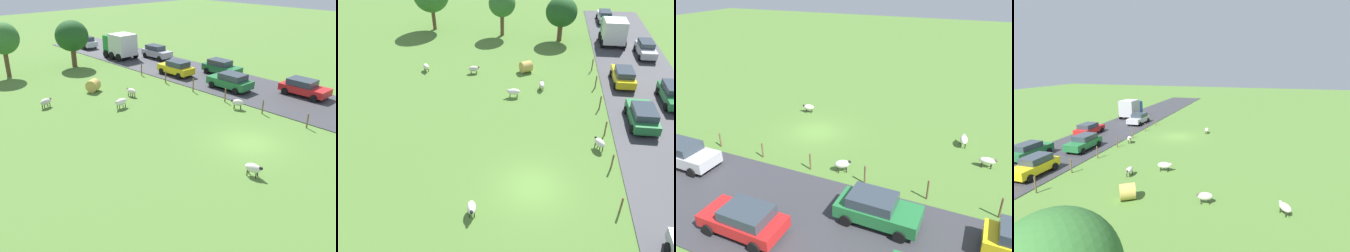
{
  "view_description": "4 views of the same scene",
  "coord_description": "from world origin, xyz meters",
  "views": [
    {
      "loc": [
        -19.3,
        -12.59,
        11.18
      ],
      "look_at": [
        -5.07,
        2.61,
        1.97
      ],
      "focal_mm": 39.25,
      "sensor_mm": 36.0,
      "label": 1
    },
    {
      "loc": [
        0.26,
        -15.71,
        15.53
      ],
      "look_at": [
        -2.16,
        4.18,
        1.67
      ],
      "focal_mm": 36.24,
      "sensor_mm": 36.0,
      "label": 2
    },
    {
      "loc": [
        21.53,
        12.22,
        11.95
      ],
      "look_at": [
        0.61,
        2.76,
        1.29
      ],
      "focal_mm": 35.37,
      "sensor_mm": 36.0,
      "label": 3
    },
    {
      "loc": [
        -10.06,
        31.86,
        9.21
      ],
      "look_at": [
        -0.62,
        0.13,
        1.5
      ],
      "focal_mm": 28.21,
      "sensor_mm": 36.0,
      "label": 4
    }
  ],
  "objects": [
    {
      "name": "ground_plane",
      "position": [
        0.0,
        0.0,
        0.0
      ],
      "size": [
        160.0,
        160.0,
        0.0
      ],
      "primitive_type": "plane",
      "color": "#517A33"
    },
    {
      "name": "road_strip",
      "position": [
        9.92,
        0.0,
        0.03
      ],
      "size": [
        8.0,
        80.0,
        0.06
      ],
      "primitive_type": "cube",
      "color": "#38383D",
      "rests_on": "ground_plane"
    },
    {
      "name": "sheep_0",
      "position": [
        -3.34,
        -2.66,
        0.53
      ],
      "size": [
        0.7,
        1.12,
        0.79
      ],
      "color": "silver",
      "rests_on": "ground_plane"
    },
    {
      "name": "sheep_1",
      "position": [
        0.17,
        13.13,
        0.51
      ],
      "size": [
        0.56,
        1.19,
        0.75
      ],
      "color": "silver",
      "rests_on": "ground_plane"
    },
    {
      "name": "sheep_2",
      "position": [
        -2.33,
        11.33,
        0.55
      ],
      "size": [
        1.31,
        0.67,
        0.83
      ],
      "color": "white",
      "rests_on": "ground_plane"
    },
    {
      "name": "sheep_5",
      "position": [
        4.64,
        4.47,
        0.58
      ],
      "size": [
        0.97,
        1.11,
        0.85
      ],
      "color": "silver",
      "rests_on": "ground_plane"
    },
    {
      "name": "fence_post_0",
      "position": [
        5.28,
        -5.31,
        0.56
      ],
      "size": [
        0.12,
        0.12,
        1.13
      ],
      "primitive_type": "cylinder",
      "color": "brown",
      "rests_on": "ground_plane"
    },
    {
      "name": "fence_post_1",
      "position": [
        5.28,
        -1.44,
        0.57
      ],
      "size": [
        0.12,
        0.12,
        1.15
      ],
      "primitive_type": "cylinder",
      "color": "brown",
      "rests_on": "ground_plane"
    },
    {
      "name": "fence_post_2",
      "position": [
        5.28,
        2.43,
        0.6
      ],
      "size": [
        0.12,
        0.12,
        1.2
      ],
      "primitive_type": "cylinder",
      "color": "brown",
      "rests_on": "ground_plane"
    },
    {
      "name": "fence_post_3",
      "position": [
        5.28,
        6.29,
        0.62
      ],
      "size": [
        0.12,
        0.12,
        1.25
      ],
      "primitive_type": "cylinder",
      "color": "brown",
      "rests_on": "ground_plane"
    },
    {
      "name": "fence_post_4",
      "position": [
        5.28,
        10.16,
        0.64
      ],
      "size": [
        0.12,
        0.12,
        1.27
      ],
      "primitive_type": "cylinder",
      "color": "brown",
      "rests_on": "ground_plane"
    },
    {
      "name": "fence_post_5",
      "position": [
        5.28,
        14.02,
        0.63
      ],
      "size": [
        0.12,
        0.12,
        1.27
      ],
      "primitive_type": "cylinder",
      "color": "brown",
      "rests_on": "ground_plane"
    },
    {
      "name": "car_2",
      "position": [
        8.27,
        -5.61,
        0.9
      ],
      "size": [
        2.2,
        4.6,
        1.62
      ],
      "color": "#B7B7BC",
      "rests_on": "road_strip"
    },
    {
      "name": "car_3",
      "position": [
        11.77,
        2.36,
        0.85
      ],
      "size": [
        2.19,
        4.34,
        1.5
      ],
      "color": "red",
      "rests_on": "road_strip"
    },
    {
      "name": "car_5",
      "position": [
        8.35,
        8.12,
        0.89
      ],
      "size": [
        2.16,
        4.37,
        1.59
      ],
      "color": "#237238",
      "rests_on": "road_strip"
    }
  ]
}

